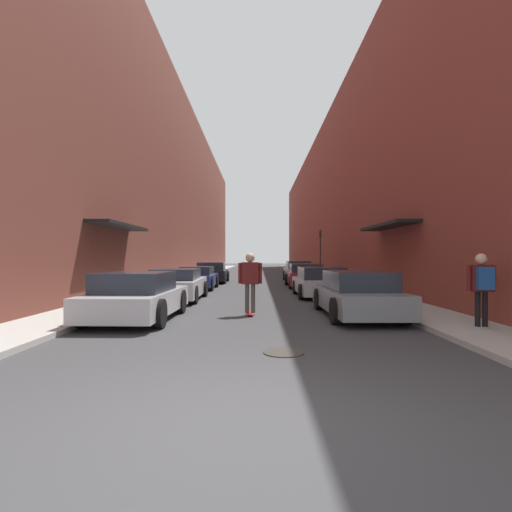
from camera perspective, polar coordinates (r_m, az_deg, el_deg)
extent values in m
plane|color=#38383A|center=(31.25, -0.03, -3.20)|extent=(149.80, 149.80, 0.00)
cube|color=#A3A099|center=(38.38, -7.25, -2.55)|extent=(1.80, 68.09, 0.12)
cube|color=#A3A099|center=(38.33, 7.33, -2.55)|extent=(1.80, 68.09, 0.12)
cube|color=brown|center=(39.28, -11.49, 8.48)|extent=(4.00, 68.09, 15.12)
cube|color=black|center=(16.87, -18.94, 4.08)|extent=(1.00, 4.80, 0.12)
cube|color=brown|center=(39.08, 11.58, 7.13)|extent=(4.00, 68.09, 13.23)
cube|color=black|center=(16.75, 18.34, 4.11)|extent=(1.00, 4.80, 0.12)
cube|color=#B7B7BC|center=(11.02, -16.53, -6.29)|extent=(1.93, 4.15, 0.58)
cube|color=#232833|center=(10.78, -16.85, -3.56)|extent=(1.67, 2.17, 0.50)
cylinder|color=black|center=(12.52, -18.83, -6.16)|extent=(0.18, 0.69, 0.69)
cylinder|color=black|center=(12.05, -10.60, -6.40)|extent=(0.18, 0.69, 0.69)
cylinder|color=black|center=(10.16, -23.59, -7.55)|extent=(0.18, 0.69, 0.69)
cylinder|color=black|center=(9.58, -13.52, -8.02)|extent=(0.18, 0.69, 0.69)
cube|color=#B7B7BC|center=(15.73, -11.19, -4.40)|extent=(1.91, 4.33, 0.63)
cube|color=#232833|center=(15.49, -11.34, -2.55)|extent=(1.65, 2.27, 0.41)
cylinder|color=black|center=(17.23, -13.20, -4.58)|extent=(0.18, 0.65, 0.65)
cylinder|color=black|center=(16.90, -7.32, -4.67)|extent=(0.18, 0.65, 0.65)
cylinder|color=black|center=(14.66, -15.64, -5.35)|extent=(0.18, 0.65, 0.65)
cylinder|color=black|center=(14.28, -8.75, -5.50)|extent=(0.18, 0.65, 0.65)
cube|color=navy|center=(20.91, -8.32, -3.39)|extent=(1.73, 3.97, 0.56)
cube|color=#232833|center=(20.69, -8.40, -2.07)|extent=(1.52, 2.06, 0.41)
cylinder|color=black|center=(22.26, -10.00, -3.50)|extent=(0.18, 0.72, 0.72)
cylinder|color=black|center=(22.02, -5.66, -3.54)|extent=(0.18, 0.72, 0.72)
cylinder|color=black|center=(19.85, -11.27, -3.90)|extent=(0.18, 0.72, 0.72)
cylinder|color=black|center=(19.58, -6.41, -3.96)|extent=(0.18, 0.72, 0.72)
cube|color=black|center=(26.17, -6.30, -2.68)|extent=(2.01, 4.33, 0.62)
cube|color=#232833|center=(25.94, -6.35, -1.46)|extent=(1.72, 2.27, 0.50)
cylinder|color=black|center=(27.60, -7.88, -2.87)|extent=(0.18, 0.71, 0.71)
cylinder|color=black|center=(27.40, -4.06, -2.89)|extent=(0.18, 0.71, 0.71)
cylinder|color=black|center=(24.99, -8.75, -3.15)|extent=(0.18, 0.71, 0.71)
cylinder|color=black|center=(24.76, -4.53, -3.18)|extent=(0.18, 0.71, 0.71)
cube|color=gray|center=(11.57, 14.16, -6.01)|extent=(1.84, 4.49, 0.58)
cube|color=#232833|center=(11.31, 14.43, -3.39)|extent=(1.59, 2.34, 0.50)
cylinder|color=black|center=(12.77, 8.85, -6.11)|extent=(0.18, 0.66, 0.66)
cylinder|color=black|center=(13.14, 16.41, -5.93)|extent=(0.18, 0.66, 0.66)
cylinder|color=black|center=(10.06, 11.20, -7.72)|extent=(0.18, 0.66, 0.66)
cylinder|color=black|center=(10.52, 20.62, -7.37)|extent=(0.18, 0.66, 0.66)
cube|color=#B7B7BC|center=(16.96, 9.19, -4.20)|extent=(2.02, 4.08, 0.59)
cube|color=#232833|center=(16.73, 9.29, -2.41)|extent=(1.75, 2.14, 0.49)
cylinder|color=black|center=(18.10, 5.61, -4.44)|extent=(0.18, 0.61, 0.61)
cylinder|color=black|center=(18.37, 11.51, -4.38)|extent=(0.18, 0.61, 0.61)
cylinder|color=black|center=(15.61, 6.46, -5.12)|extent=(0.18, 0.61, 0.61)
cylinder|color=black|center=(15.93, 13.26, -5.02)|extent=(0.18, 0.61, 0.61)
cube|color=maroon|center=(22.42, 7.04, -3.08)|extent=(2.04, 4.79, 0.67)
cube|color=#232833|center=(22.16, 7.11, -1.67)|extent=(1.74, 2.51, 0.44)
cylinder|color=black|center=(23.80, 4.40, -3.36)|extent=(0.18, 0.66, 0.66)
cylinder|color=black|center=(24.00, 8.83, -3.33)|extent=(0.18, 0.66, 0.66)
cylinder|color=black|center=(20.88, 4.97, -3.81)|extent=(0.18, 0.66, 0.66)
cylinder|color=black|center=(21.11, 10.02, -3.76)|extent=(0.18, 0.66, 0.66)
cube|color=gray|center=(27.71, 5.98, -2.50)|extent=(1.70, 4.48, 0.67)
cube|color=#232833|center=(27.47, 6.03, -1.27)|extent=(1.50, 2.33, 0.52)
cylinder|color=black|center=(29.03, 4.07, -2.75)|extent=(0.18, 0.69, 0.69)
cylinder|color=black|center=(29.19, 7.34, -2.74)|extent=(0.18, 0.69, 0.69)
cylinder|color=black|center=(26.27, 4.47, -3.03)|extent=(0.18, 0.69, 0.69)
cylinder|color=black|center=(26.44, 8.08, -3.01)|extent=(0.18, 0.69, 0.69)
cube|color=#B2231E|center=(11.45, -0.85, -8.14)|extent=(0.20, 0.78, 0.02)
cylinder|color=beige|center=(11.70, -1.20, -8.15)|extent=(0.03, 0.06, 0.06)
cylinder|color=beige|center=(11.70, -0.45, -8.15)|extent=(0.03, 0.06, 0.06)
cylinder|color=beige|center=(11.21, -1.27, -8.51)|extent=(0.03, 0.06, 0.06)
cylinder|color=beige|center=(11.21, -0.48, -8.51)|extent=(0.03, 0.06, 0.06)
cylinder|color=#47423D|center=(11.40, -1.27, -6.07)|extent=(0.12, 0.12, 0.81)
cylinder|color=#47423D|center=(11.40, -0.42, -6.08)|extent=(0.12, 0.12, 0.81)
cube|color=maroon|center=(11.35, -0.85, -2.47)|extent=(0.48, 0.22, 0.62)
sphere|color=tan|center=(11.34, -0.85, -0.24)|extent=(0.26, 0.26, 0.26)
cylinder|color=maroon|center=(11.36, -2.31, -2.47)|extent=(0.10, 0.10, 0.59)
cylinder|color=maroon|center=(11.35, 0.62, -2.47)|extent=(0.10, 0.10, 0.59)
cylinder|color=#332D28|center=(7.09, 3.96, -13.59)|extent=(0.70, 0.70, 0.02)
cylinder|color=#2D2D2D|center=(27.37, 9.16, 0.16)|extent=(0.10, 0.10, 3.38)
cube|color=#332D0F|center=(27.42, 9.16, 3.21)|extent=(0.16, 0.16, 0.45)
sphere|color=red|center=(27.34, 9.19, 3.46)|extent=(0.11, 0.11, 0.11)
cylinder|color=black|center=(10.16, 29.10, -6.63)|extent=(0.12, 0.12, 0.78)
cylinder|color=black|center=(10.24, 29.90, -6.58)|extent=(0.12, 0.12, 0.78)
cube|color=maroon|center=(10.14, 29.49, -2.76)|extent=(0.46, 0.21, 0.59)
sphere|color=beige|center=(10.13, 29.49, -0.38)|extent=(0.25, 0.25, 0.25)
cylinder|color=maroon|center=(10.01, 28.11, -2.79)|extent=(0.09, 0.09, 0.56)
cylinder|color=maroon|center=(10.28, 30.84, -2.72)|extent=(0.09, 0.09, 0.56)
cube|color=#1E519E|center=(10.00, 29.96, -2.79)|extent=(0.35, 0.13, 0.50)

